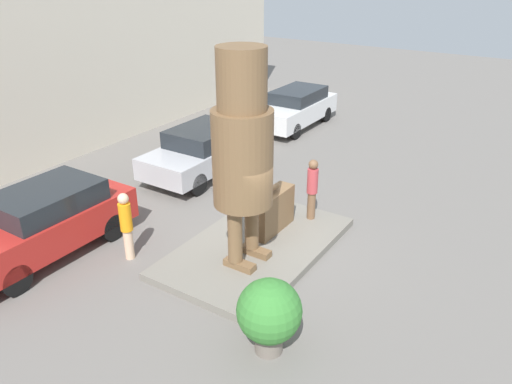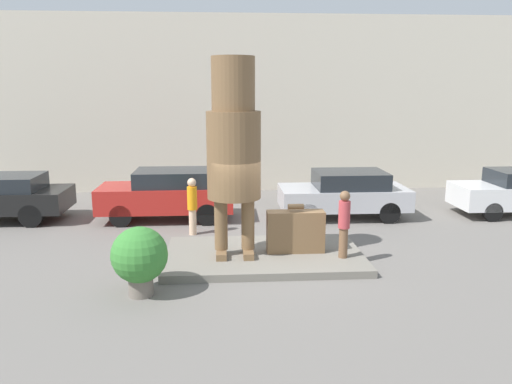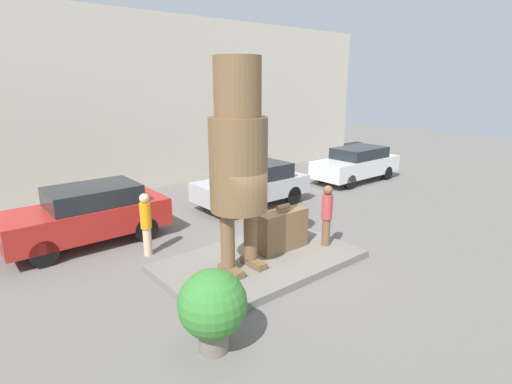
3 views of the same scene
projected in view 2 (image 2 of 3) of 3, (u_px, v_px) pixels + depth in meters
The scene contains 10 objects.
ground_plane at pixel (264, 259), 12.38m from camera, with size 60.00×60.00×0.00m, color slate.
pedestal at pixel (264, 256), 12.36m from camera, with size 4.84×2.91×0.18m.
building_backdrop at pixel (246, 104), 20.33m from camera, with size 28.00×0.60×7.04m.
statue_figure at pixel (234, 143), 11.60m from camera, with size 1.27×1.27×4.69m.
giant_suitcase at pixel (295, 231), 12.31m from camera, with size 1.41×0.44×1.22m.
tourist at pixel (344, 221), 11.80m from camera, with size 0.28×0.28×1.63m.
parked_car_red at pixel (168, 193), 15.98m from camera, with size 4.24×1.78×1.62m.
parked_car_silver at pixel (345, 193), 16.28m from camera, with size 4.12×1.89×1.53m.
planter_pot at pixel (140, 257), 10.07m from camera, with size 1.15×1.15×1.44m.
worker_hivis at pixel (192, 204), 14.31m from camera, with size 0.28×0.28×1.66m.
Camera 2 is at (-0.99, -11.73, 4.16)m, focal length 35.00 mm.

